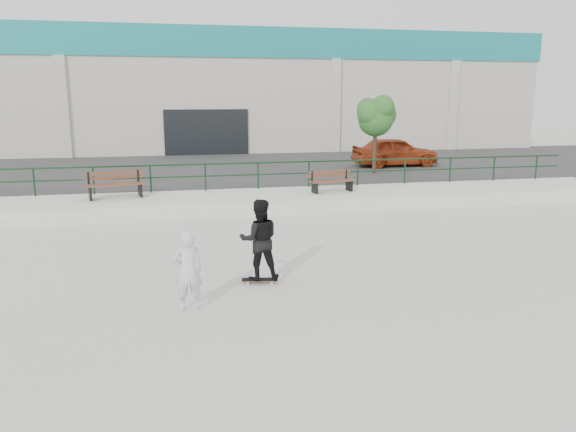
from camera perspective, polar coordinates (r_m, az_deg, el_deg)
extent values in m
plane|color=beige|center=(11.23, 0.78, -8.76)|extent=(120.00, 120.00, 0.00)
cube|color=white|center=(20.22, -5.24, 1.39)|extent=(30.00, 3.00, 0.50)
cube|color=#303030|center=(28.57, -7.33, 4.50)|extent=(60.00, 14.00, 0.50)
cylinder|color=#13351B|center=(21.30, -5.74, 5.33)|extent=(28.00, 0.06, 0.06)
cylinder|color=#13351B|center=(21.36, -5.71, 4.13)|extent=(28.00, 0.05, 0.05)
cylinder|color=#13351B|center=(21.74, -24.39, 3.11)|extent=(0.06, 0.06, 1.00)
cylinder|color=#13351B|center=(21.40, -19.15, 3.40)|extent=(0.06, 0.06, 1.00)
cylinder|color=#13351B|center=(21.25, -13.78, 3.66)|extent=(0.06, 0.06, 1.00)
cylinder|color=#13351B|center=(21.28, -8.39, 3.90)|extent=(0.06, 0.06, 1.00)
cylinder|color=#13351B|center=(21.50, -3.05, 4.09)|extent=(0.06, 0.06, 1.00)
cylinder|color=#13351B|center=(21.90, 2.13, 4.25)|extent=(0.06, 0.06, 1.00)
cylinder|color=#13351B|center=(22.48, 7.10, 4.37)|extent=(0.06, 0.06, 1.00)
cylinder|color=#13351B|center=(23.21, 11.78, 4.45)|extent=(0.06, 0.06, 1.00)
cylinder|color=#13351B|center=(24.08, 16.15, 4.50)|extent=(0.06, 0.06, 1.00)
cylinder|color=#13351B|center=(25.09, 20.19, 4.52)|extent=(0.06, 0.06, 1.00)
cylinder|color=#13351B|center=(26.21, 23.91, 4.52)|extent=(0.06, 0.06, 1.00)
cube|color=beige|center=(42.29, -9.15, 12.00)|extent=(44.00, 16.00, 8.00)
cube|color=teal|center=(42.40, -9.30, 16.19)|extent=(44.20, 16.20, 1.80)
cube|color=black|center=(34.34, -8.26, 8.01)|extent=(5.00, 0.15, 3.20)
cube|color=beige|center=(34.60, -21.86, 9.80)|extent=(0.60, 0.25, 6.20)
cube|color=beige|center=(35.67, 4.82, 10.66)|extent=(0.60, 0.25, 6.20)
cube|color=beige|center=(38.76, 16.40, 10.33)|extent=(0.60, 0.25, 6.20)
cube|color=#502F1B|center=(20.18, -17.08, 2.99)|extent=(2.00, 0.55, 0.04)
cube|color=#502F1B|center=(20.38, -17.15, 3.07)|extent=(2.00, 0.55, 0.04)
cube|color=#502F1B|center=(20.57, -17.22, 3.15)|extent=(2.00, 0.55, 0.04)
cube|color=#502F1B|center=(20.63, -17.29, 3.76)|extent=(1.98, 0.46, 0.11)
cube|color=#502F1B|center=(20.61, -17.32, 4.19)|extent=(1.98, 0.46, 0.11)
cube|color=black|center=(20.33, -19.45, 2.19)|extent=(0.18, 0.56, 0.47)
cube|color=black|center=(20.55, -19.62, 3.58)|extent=(0.08, 0.07, 0.47)
cube|color=black|center=(20.53, -14.79, 2.57)|extent=(0.18, 0.56, 0.47)
cube|color=black|center=(20.75, -14.99, 3.94)|extent=(0.08, 0.07, 0.47)
cube|color=#502F1B|center=(20.67, 4.74, 3.49)|extent=(1.71, 0.43, 0.04)
cube|color=#502F1B|center=(20.82, 4.52, 3.56)|extent=(1.71, 0.43, 0.04)
cube|color=#502F1B|center=(20.97, 4.30, 3.62)|extent=(1.71, 0.43, 0.04)
cube|color=#502F1B|center=(21.01, 4.22, 4.14)|extent=(1.69, 0.35, 0.10)
cube|color=#502F1B|center=(20.99, 4.22, 4.50)|extent=(1.69, 0.35, 0.10)
cube|color=black|center=(20.54, 2.73, 2.87)|extent=(0.14, 0.48, 0.40)
cube|color=black|center=(20.70, 2.45, 4.04)|extent=(0.06, 0.06, 0.40)
cube|color=black|center=(21.18, 6.23, 3.10)|extent=(0.14, 0.48, 0.40)
cube|color=black|center=(21.34, 5.94, 4.23)|extent=(0.06, 0.06, 0.40)
cylinder|color=#503528|center=(26.09, 8.79, 6.63)|extent=(0.18, 0.18, 2.12)
sphere|color=#285D22|center=(26.00, 8.89, 9.73)|extent=(1.59, 1.59, 1.59)
sphere|color=#285D22|center=(26.40, 9.61, 10.13)|extent=(1.24, 1.24, 1.24)
sphere|color=#285D22|center=(25.70, 8.31, 10.32)|extent=(1.15, 1.15, 1.15)
sphere|color=#285D22|center=(25.72, 9.59, 10.87)|extent=(1.06, 1.06, 1.06)
sphere|color=#285D22|center=(26.22, 8.09, 10.74)|extent=(0.97, 0.97, 0.97)
imported|color=#983112|center=(29.01, 10.81, 6.45)|extent=(4.31, 1.76, 1.47)
cube|color=black|center=(12.32, -2.89, -6.44)|extent=(0.80, 0.33, 0.02)
cube|color=brown|center=(12.32, -2.89, -6.51)|extent=(0.80, 0.33, 0.01)
cube|color=#9D9CA1|center=(12.34, -4.10, -6.63)|extent=(0.09, 0.17, 0.03)
cube|color=#9D9CA1|center=(12.33, -1.67, -6.61)|extent=(0.09, 0.17, 0.03)
cylinder|color=beige|center=(12.25, -4.11, -6.85)|extent=(0.06, 0.03, 0.06)
cylinder|color=beige|center=(12.43, -4.08, -6.56)|extent=(0.06, 0.03, 0.06)
cylinder|color=beige|center=(12.24, -1.66, -6.83)|extent=(0.06, 0.03, 0.06)
cylinder|color=beige|center=(12.42, -1.67, -6.55)|extent=(0.06, 0.03, 0.06)
imported|color=black|center=(12.06, -2.93, -2.42)|extent=(0.90, 0.73, 1.77)
imported|color=silver|center=(10.82, -10.14, -5.50)|extent=(0.57, 0.39, 1.53)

